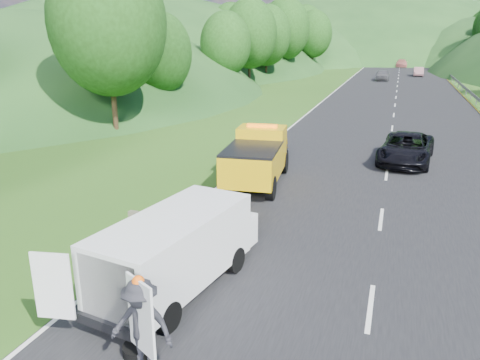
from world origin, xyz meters
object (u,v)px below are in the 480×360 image
(white_van, at_px, (178,248))
(suitcase, at_px, (134,219))
(tow_truck, at_px, (257,157))
(spare_tire, at_px, (140,354))
(child, at_px, (178,257))
(woman, at_px, (191,245))
(passing_suv, at_px, (405,163))

(white_van, distance_m, suitcase, 4.79)
(tow_truck, bearing_deg, spare_tire, -90.92)
(white_van, height_order, child, white_van)
(white_van, xyz_separation_m, woman, (-0.80, 2.51, -1.17))
(white_van, relative_size, child, 6.84)
(white_van, bearing_deg, spare_tire, -73.12)
(child, bearing_deg, spare_tire, -50.90)
(white_van, height_order, spare_tire, white_van)
(child, distance_m, passing_suv, 14.98)
(white_van, distance_m, spare_tire, 2.92)
(tow_truck, distance_m, white_van, 9.39)
(woman, xyz_separation_m, spare_tire, (1.14, -5.16, 0.00))
(woman, distance_m, child, 0.86)
(white_van, bearing_deg, child, 126.38)
(woman, relative_size, child, 1.99)
(woman, bearing_deg, child, 161.08)
(white_van, height_order, woman, white_van)
(white_van, height_order, passing_suv, white_van)
(suitcase, bearing_deg, woman, -17.94)
(suitcase, distance_m, passing_suv, 14.83)
(tow_truck, xyz_separation_m, spare_tire, (1.02, -12.01, -1.21))
(white_van, relative_size, woman, 3.44)
(woman, xyz_separation_m, passing_suv, (6.40, 12.66, 0.00))
(white_van, relative_size, passing_suv, 1.15)
(child, distance_m, spare_tire, 4.46)
(tow_truck, bearing_deg, suitcase, -119.50)
(spare_tire, bearing_deg, passing_suv, 73.56)
(child, bearing_deg, suitcase, 169.68)
(spare_tire, bearing_deg, white_van, 97.45)
(tow_truck, height_order, white_van, tow_truck)
(tow_truck, xyz_separation_m, suitcase, (-2.66, -6.04, -0.94))
(spare_tire, height_order, passing_suv, passing_suv)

